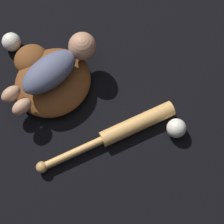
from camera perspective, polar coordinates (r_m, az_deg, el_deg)
ground_plane at (r=1.48m, az=-8.32°, el=3.19°), size 6.00×6.00×0.00m
baseball_glove at (r=1.46m, az=-9.48°, el=5.14°), size 0.35×0.37×0.08m
baby_figure at (r=1.38m, az=-8.54°, el=6.78°), size 0.40×0.16×0.10m
baseball_bat at (r=1.38m, az=1.73°, el=-2.77°), size 0.55×0.12×0.06m
baseball at (r=1.39m, az=9.78°, el=-2.44°), size 0.07×0.07×0.07m
baseball_spare at (r=1.57m, az=-15.08°, el=10.26°), size 0.08×0.08×0.08m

